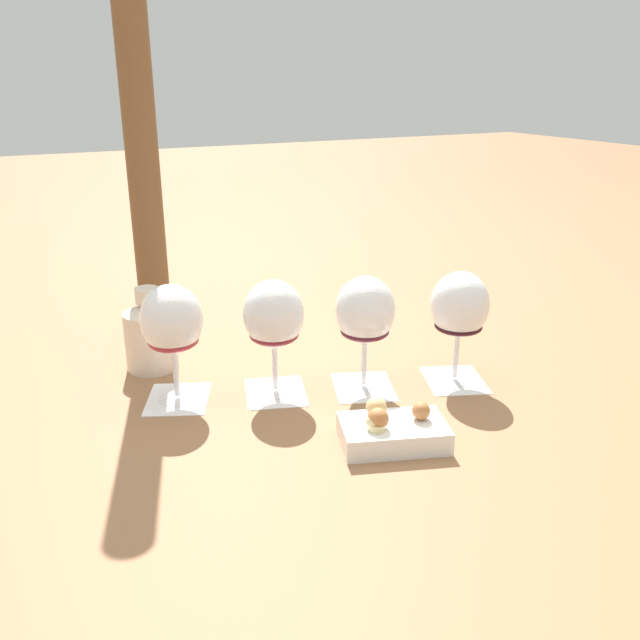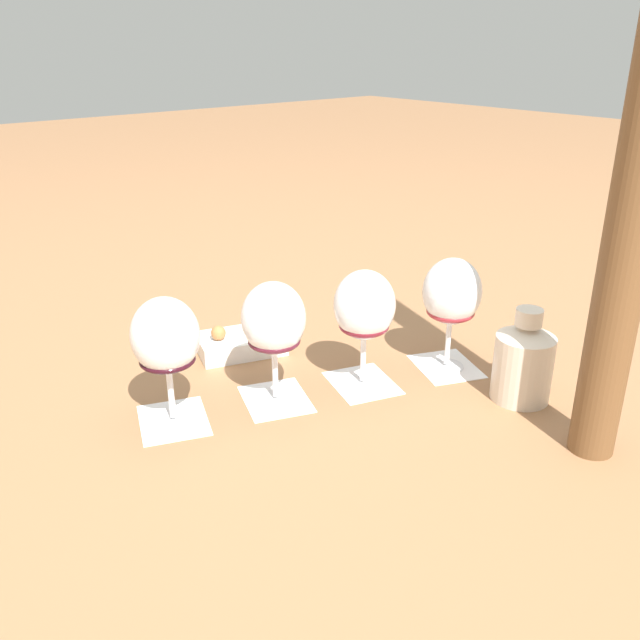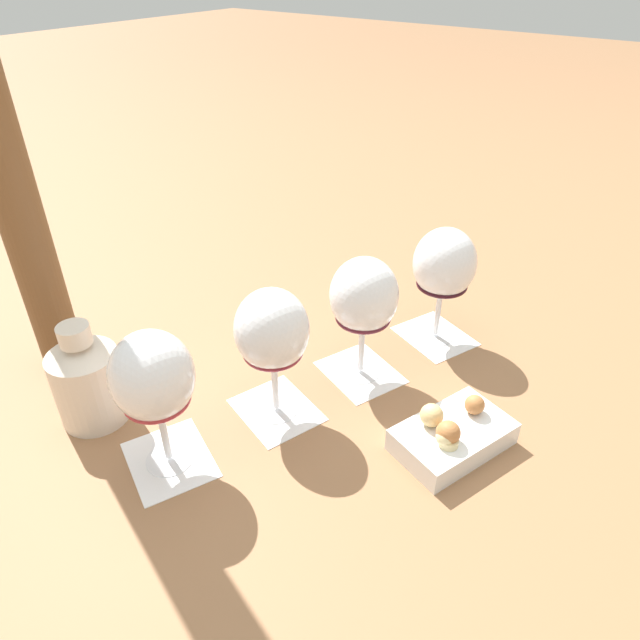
{
  "view_description": "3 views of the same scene",
  "coord_description": "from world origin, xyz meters",
  "px_view_note": "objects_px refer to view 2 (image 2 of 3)",
  "views": [
    {
      "loc": [
        -0.48,
        -0.93,
        0.51
      ],
      "look_at": [
        -0.0,
        -0.0,
        0.13
      ],
      "focal_mm": 38.0,
      "sensor_mm": 36.0,
      "label": 1
    },
    {
      "loc": [
        0.63,
        0.74,
        0.54
      ],
      "look_at": [
        -0.0,
        -0.0,
        0.13
      ],
      "focal_mm": 38.0,
      "sensor_mm": 36.0,
      "label": 2
    },
    {
      "loc": [
        -0.52,
        -0.39,
        0.56
      ],
      "look_at": [
        -0.0,
        -0.0,
        0.13
      ],
      "focal_mm": 32.0,
      "sensor_mm": 36.0,
      "label": 3
    }
  ],
  "objects_px": {
    "wine_glass_0": "(452,295)",
    "wine_glass_1": "(364,309)",
    "wine_glass_2": "(274,323)",
    "wine_glass_3": "(166,340)",
    "snack_dish": "(242,341)",
    "ceramic_vase": "(523,361)"
  },
  "relations": [
    {
      "from": "wine_glass_3",
      "to": "snack_dish",
      "type": "relative_size",
      "value": 1.12
    },
    {
      "from": "wine_glass_0",
      "to": "snack_dish",
      "type": "relative_size",
      "value": 1.12
    },
    {
      "from": "wine_glass_0",
      "to": "snack_dish",
      "type": "xyz_separation_m",
      "value": [
        0.24,
        -0.28,
        -0.11
      ]
    },
    {
      "from": "wine_glass_3",
      "to": "ceramic_vase",
      "type": "bearing_deg",
      "value": 147.12
    },
    {
      "from": "wine_glass_0",
      "to": "snack_dish",
      "type": "bearing_deg",
      "value": -49.8
    },
    {
      "from": "wine_glass_1",
      "to": "wine_glass_3",
      "type": "bearing_deg",
      "value": -18.28
    },
    {
      "from": "ceramic_vase",
      "to": "snack_dish",
      "type": "distance_m",
      "value": 0.49
    },
    {
      "from": "wine_glass_2",
      "to": "snack_dish",
      "type": "distance_m",
      "value": 0.22
    },
    {
      "from": "wine_glass_2",
      "to": "wine_glass_3",
      "type": "xyz_separation_m",
      "value": [
        0.16,
        -0.05,
        0.0
      ]
    },
    {
      "from": "wine_glass_1",
      "to": "snack_dish",
      "type": "relative_size",
      "value": 1.12
    },
    {
      "from": "snack_dish",
      "to": "wine_glass_3",
      "type": "bearing_deg",
      "value": 31.5
    },
    {
      "from": "wine_glass_0",
      "to": "wine_glass_3",
      "type": "xyz_separation_m",
      "value": [
        0.45,
        -0.15,
        0.0
      ]
    },
    {
      "from": "wine_glass_0",
      "to": "wine_glass_1",
      "type": "bearing_deg",
      "value": -18.16
    },
    {
      "from": "wine_glass_1",
      "to": "ceramic_vase",
      "type": "height_order",
      "value": "wine_glass_1"
    },
    {
      "from": "snack_dish",
      "to": "wine_glass_2",
      "type": "bearing_deg",
      "value": 71.88
    },
    {
      "from": "wine_glass_2",
      "to": "wine_glass_0",
      "type": "bearing_deg",
      "value": 161.29
    },
    {
      "from": "wine_glass_1",
      "to": "snack_dish",
      "type": "xyz_separation_m",
      "value": [
        0.08,
        -0.23,
        -0.11
      ]
    },
    {
      "from": "wine_glass_2",
      "to": "wine_glass_3",
      "type": "distance_m",
      "value": 0.16
    },
    {
      "from": "wine_glass_3",
      "to": "ceramic_vase",
      "type": "height_order",
      "value": "wine_glass_3"
    },
    {
      "from": "wine_glass_2",
      "to": "ceramic_vase",
      "type": "distance_m",
      "value": 0.4
    },
    {
      "from": "wine_glass_0",
      "to": "wine_glass_2",
      "type": "height_order",
      "value": "same"
    },
    {
      "from": "wine_glass_3",
      "to": "snack_dish",
      "type": "height_order",
      "value": "wine_glass_3"
    }
  ]
}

